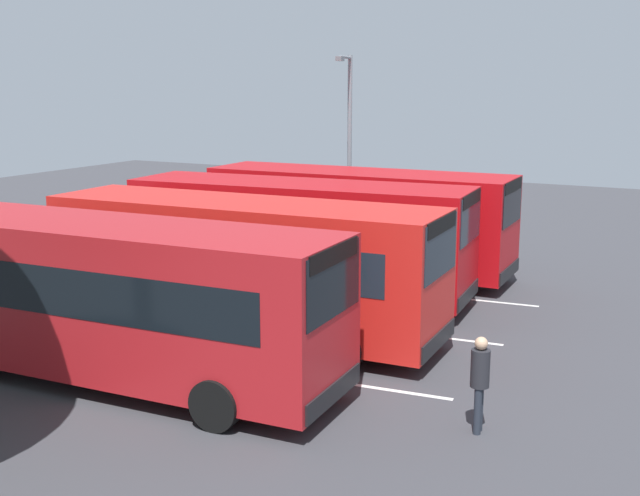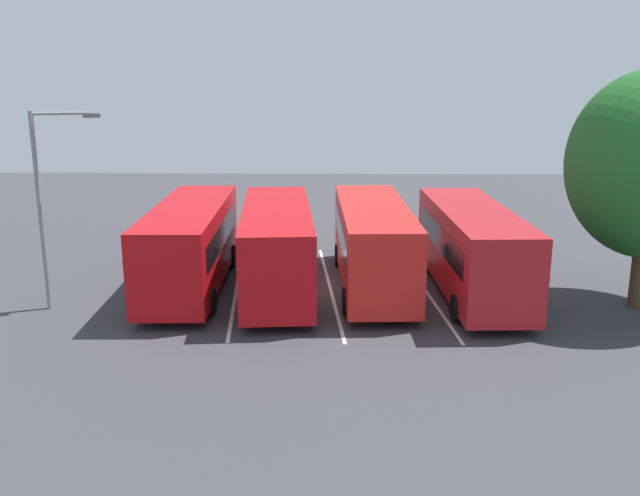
# 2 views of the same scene
# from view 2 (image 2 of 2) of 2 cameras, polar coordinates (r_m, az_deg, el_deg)

# --- Properties ---
(ground_plane) EXTENTS (60.07, 60.07, 0.00)m
(ground_plane) POSITION_cam_2_polar(r_m,az_deg,el_deg) (26.24, 0.83, -3.26)
(ground_plane) COLOR #38383D
(bus_far_left) EXTENTS (9.41, 2.89, 3.15)m
(bus_far_left) POSITION_cam_2_polar(r_m,az_deg,el_deg) (25.74, 12.40, 0.04)
(bus_far_left) COLOR #AD191E
(bus_far_left) RESTS_ON ground
(bus_center_left) EXTENTS (9.40, 2.88, 3.15)m
(bus_center_left) POSITION_cam_2_polar(r_m,az_deg,el_deg) (25.92, 4.38, 0.44)
(bus_center_left) COLOR red
(bus_center_left) RESTS_ON ground
(bus_center_right) EXTENTS (9.47, 3.20, 3.15)m
(bus_center_right) POSITION_cam_2_polar(r_m,az_deg,el_deg) (25.47, -3.58, 0.20)
(bus_center_right) COLOR #B70C11
(bus_center_right) RESTS_ON ground
(bus_far_right) EXTENTS (9.37, 2.77, 3.15)m
(bus_far_right) POSITION_cam_2_polar(r_m,az_deg,el_deg) (26.18, -10.62, 0.37)
(bus_far_right) COLOR #B70C11
(bus_far_right) RESTS_ON ground
(pedestrian) EXTENTS (0.35, 0.35, 1.68)m
(pedestrian) POSITION_cam_2_polar(r_m,az_deg,el_deg) (32.44, 8.37, 1.82)
(pedestrian) COLOR #232833
(pedestrian) RESTS_ON ground
(street_lamp) EXTENTS (0.74, 2.19, 6.70)m
(street_lamp) POSITION_cam_2_polar(r_m,az_deg,el_deg) (24.77, -21.59, 3.93)
(street_lamp) COLOR gray
(street_lamp) RESTS_ON ground
(lane_stripe_outer_left) EXTENTS (11.24, 1.12, 0.01)m
(lane_stripe_outer_left) POSITION_cam_2_polar(r_m,az_deg,el_deg) (26.45, 8.54, -3.27)
(lane_stripe_outer_left) COLOR silver
(lane_stripe_outer_left) RESTS_ON ground
(lane_stripe_inner_left) EXTENTS (11.24, 1.12, 0.01)m
(lane_stripe_inner_left) POSITION_cam_2_polar(r_m,az_deg,el_deg) (26.24, 0.83, -3.26)
(lane_stripe_inner_left) COLOR silver
(lane_stripe_inner_left) RESTS_ON ground
(lane_stripe_inner_right) EXTENTS (11.24, 1.12, 0.01)m
(lane_stripe_inner_right) POSITION_cam_2_polar(r_m,az_deg,el_deg) (26.50, -6.86, -3.18)
(lane_stripe_inner_right) COLOR silver
(lane_stripe_inner_right) RESTS_ON ground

